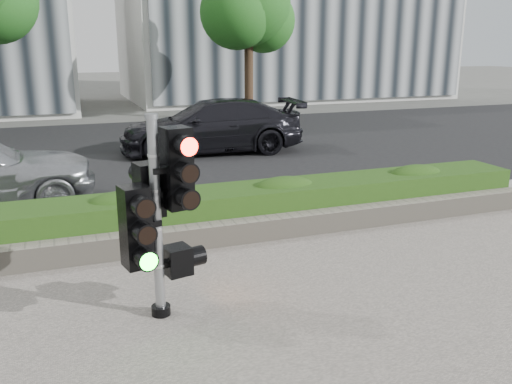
# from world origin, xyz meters

# --- Properties ---
(ground) EXTENTS (120.00, 120.00, 0.00)m
(ground) POSITION_xyz_m (0.00, 0.00, 0.00)
(ground) COLOR #51514C
(ground) RESTS_ON ground
(road) EXTENTS (60.00, 13.00, 0.02)m
(road) POSITION_xyz_m (0.00, 10.00, 0.01)
(road) COLOR black
(road) RESTS_ON ground
(curb) EXTENTS (60.00, 0.25, 0.12)m
(curb) POSITION_xyz_m (0.00, 3.15, 0.06)
(curb) COLOR gray
(curb) RESTS_ON ground
(stone_wall) EXTENTS (12.00, 0.32, 0.34)m
(stone_wall) POSITION_xyz_m (0.00, 1.90, 0.20)
(stone_wall) COLOR gray
(stone_wall) RESTS_ON sidewalk
(hedge) EXTENTS (12.00, 1.00, 0.68)m
(hedge) POSITION_xyz_m (0.00, 2.55, 0.37)
(hedge) COLOR #487724
(hedge) RESTS_ON sidewalk
(tree_right) EXTENTS (4.10, 3.58, 6.53)m
(tree_right) POSITION_xyz_m (5.48, 15.55, 4.48)
(tree_right) COLOR black
(tree_right) RESTS_ON ground
(traffic_signal) EXTENTS (0.83, 0.68, 2.30)m
(traffic_signal) POSITION_xyz_m (-1.12, -0.01, 1.30)
(traffic_signal) COLOR black
(traffic_signal) RESTS_ON sidewalk
(car_dark) EXTENTS (5.39, 2.65, 1.51)m
(car_dark) POSITION_xyz_m (2.12, 9.25, 0.77)
(car_dark) COLOR black
(car_dark) RESTS_ON road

